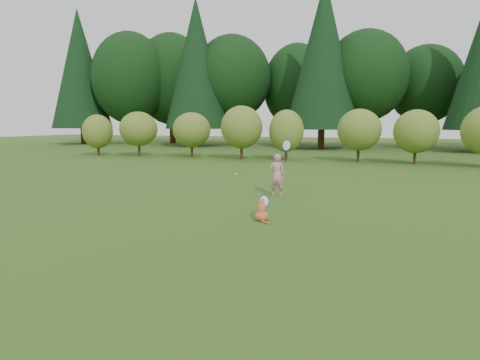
% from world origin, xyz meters
% --- Properties ---
extents(ground, '(100.00, 100.00, 0.00)m').
position_xyz_m(ground, '(0.00, 0.00, 0.00)').
color(ground, '#2A5417').
rests_on(ground, ground).
extents(shrub_row, '(28.00, 3.00, 2.80)m').
position_xyz_m(shrub_row, '(0.00, 13.00, 1.40)').
color(shrub_row, '#516820').
rests_on(shrub_row, ground).
extents(woodland_backdrop, '(48.00, 10.00, 15.00)m').
position_xyz_m(woodland_backdrop, '(0.00, 23.00, 7.50)').
color(woodland_backdrop, black).
rests_on(woodland_backdrop, ground).
extents(child, '(0.66, 0.41, 1.71)m').
position_xyz_m(child, '(0.49, 2.91, 0.60)').
color(child, pink).
rests_on(child, ground).
extents(cat, '(0.45, 0.69, 0.62)m').
position_xyz_m(cat, '(0.90, 0.14, 0.24)').
color(cat, '#BC4724').
rests_on(cat, ground).
extents(tennis_ball, '(0.06, 0.06, 0.06)m').
position_xyz_m(tennis_ball, '(0.36, 0.15, 0.92)').
color(tennis_ball, '#B8CF18').
rests_on(tennis_ball, ground).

